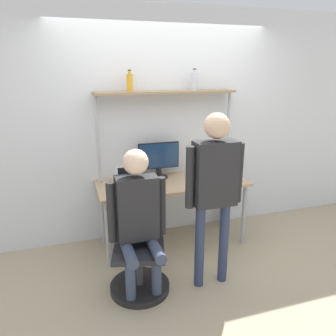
% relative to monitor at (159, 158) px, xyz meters
% --- Properties ---
extents(ground_plane, '(12.00, 12.00, 0.00)m').
position_rel_monitor_xyz_m(ground_plane, '(0.10, -0.56, -1.00)').
color(ground_plane, tan).
extents(wall_back, '(8.00, 0.06, 2.70)m').
position_rel_monitor_xyz_m(wall_back, '(0.10, 0.18, 0.35)').
color(wall_back, silver).
rests_on(wall_back, ground_plane).
extents(desk, '(1.71, 0.68, 0.77)m').
position_rel_monitor_xyz_m(desk, '(0.10, -0.19, -0.32)').
color(desk, tan).
rests_on(desk, ground_plane).
extents(shelf_unit, '(1.62, 0.23, 1.77)m').
position_rel_monitor_xyz_m(shelf_unit, '(0.10, 0.02, 0.47)').
color(shelf_unit, '#997A56').
rests_on(shelf_unit, ground_plane).
extents(monitor, '(0.49, 0.21, 0.42)m').
position_rel_monitor_xyz_m(monitor, '(0.00, 0.00, 0.00)').
color(monitor, black).
rests_on(monitor, desk).
extents(laptop, '(0.30, 0.26, 0.26)m').
position_rel_monitor_xyz_m(laptop, '(-0.39, -0.32, -0.16)').
color(laptop, silver).
rests_on(laptop, desk).
extents(cell_phone, '(0.07, 0.15, 0.01)m').
position_rel_monitor_xyz_m(cell_phone, '(-0.17, -0.35, -0.23)').
color(cell_phone, black).
rests_on(cell_phone, desk).
extents(office_chair, '(0.56, 0.56, 0.90)m').
position_rel_monitor_xyz_m(office_chair, '(-0.46, -0.92, -0.73)').
color(office_chair, black).
rests_on(office_chair, ground_plane).
extents(person_seated, '(0.53, 0.47, 1.36)m').
position_rel_monitor_xyz_m(person_seated, '(-0.47, -0.97, -0.20)').
color(person_seated, '#38425B').
rests_on(person_seated, ground_plane).
extents(person_standing, '(0.55, 0.22, 1.66)m').
position_rel_monitor_xyz_m(person_standing, '(0.22, -1.05, 0.06)').
color(person_standing, '#2D3856').
rests_on(person_standing, ground_plane).
extents(bottle_amber, '(0.07, 0.07, 0.23)m').
position_rel_monitor_xyz_m(bottle_amber, '(-0.31, 0.02, 0.87)').
color(bottle_amber, gold).
rests_on(bottle_amber, shelf_unit).
extents(bottle_clear, '(0.08, 0.08, 0.24)m').
position_rel_monitor_xyz_m(bottle_clear, '(0.43, 0.02, 0.87)').
color(bottle_clear, silver).
rests_on(bottle_clear, shelf_unit).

